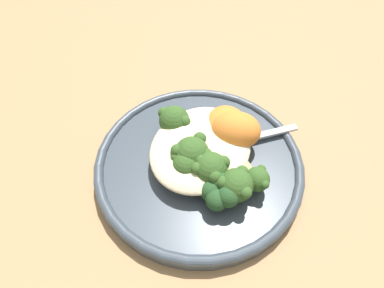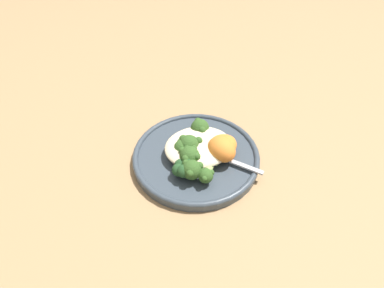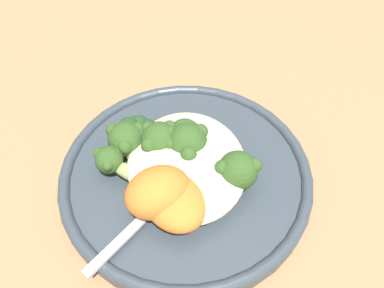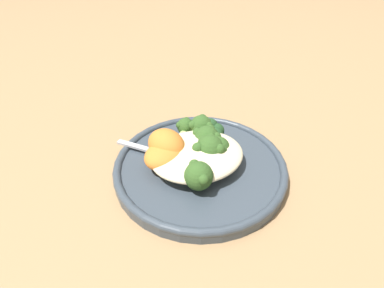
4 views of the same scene
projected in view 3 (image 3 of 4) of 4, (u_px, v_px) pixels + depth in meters
The scene contains 15 objects.
ground_plane at pixel (177, 184), 0.40m from camera, with size 4.00×4.00×0.00m, color #9E7A51.
plate at pixel (189, 173), 0.39m from camera, with size 0.26×0.26×0.02m.
quinoa_mound at pixel (191, 166), 0.37m from camera, with size 0.14×0.12×0.03m, color beige.
broccoli_stalk_0 at pixel (228, 173), 0.36m from camera, with size 0.04×0.12×0.04m.
broccoli_stalk_1 at pixel (184, 171), 0.37m from camera, with size 0.05×0.08×0.03m.
broccoli_stalk_2 at pixel (187, 148), 0.37m from camera, with size 0.08×0.07×0.04m.
broccoli_stalk_3 at pixel (185, 141), 0.39m from camera, with size 0.09×0.06×0.04m.
broccoli_stalk_4 at pixel (163, 144), 0.38m from camera, with size 0.09×0.04×0.04m.
broccoli_stalk_5 at pixel (154, 150), 0.38m from camera, with size 0.08×0.03×0.03m.
broccoli_stalk_6 at pixel (134, 146), 0.38m from camera, with size 0.08×0.06×0.04m.
broccoli_stalk_7 at pixel (122, 165), 0.37m from camera, with size 0.05×0.07×0.03m.
sweet_potato_chunk_0 at pixel (162, 192), 0.34m from camera, with size 0.06×0.05×0.05m, color orange.
sweet_potato_chunk_1 at pixel (179, 200), 0.34m from camera, with size 0.07×0.06×0.03m, color orange.
kale_tuft at pixel (142, 132), 0.39m from camera, with size 0.04×0.04×0.03m.
spoon at pixel (152, 212), 0.35m from camera, with size 0.09×0.09×0.01m.
Camera 3 is at (-0.22, 0.00, 0.33)m, focal length 35.00 mm.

